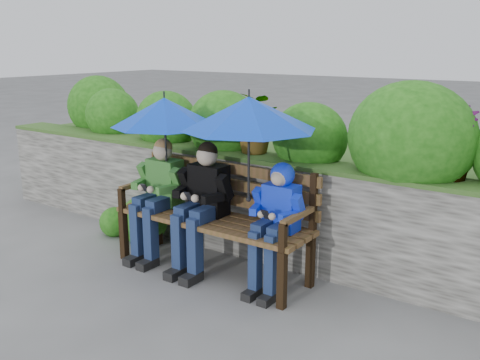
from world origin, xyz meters
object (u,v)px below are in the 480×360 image
Objects in this scene: boy_left at (158,192)px; umbrella_right at (249,113)px; umbrella_left at (165,112)px; boy_middle at (202,200)px; boy_right at (276,215)px; park_bench at (217,210)px.

boy_left is 1.38m from umbrella_right.
umbrella_right is at bearing -3.71° from umbrella_left.
boy_middle reaches higher than boy_right.
boy_left is 0.55m from boy_middle.
park_bench is at bearing 8.45° from boy_left.
umbrella_right is (1.01, -0.07, 0.07)m from umbrella_left.
umbrella_left is at bearing 32.12° from boy_left.
park_bench is at bearing 45.71° from boy_middle.
boy_middle is (0.55, -0.00, 0.01)m from boy_left.
umbrella_right reaches higher than park_bench.
park_bench is 0.70m from boy_right.
umbrella_left is at bearing -175.25° from park_bench.
umbrella_left is (-1.26, 0.03, 0.78)m from boy_right.
boy_right is at bearing -6.32° from park_bench.
umbrella_left is (0.08, 0.05, 0.79)m from boy_left.
boy_middle is at bearing -134.29° from park_bench.
park_bench is at bearing 173.68° from boy_right.
umbrella_left is at bearing 173.81° from boy_middle.
boy_right is at bearing 0.86° from boy_left.
boy_middle reaches higher than boy_left.
umbrella_right reaches higher than boy_right.
park_bench is 1.69× the size of umbrella_right.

